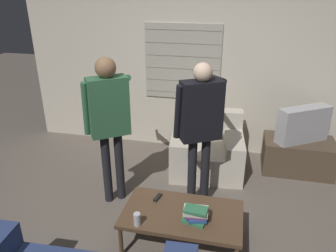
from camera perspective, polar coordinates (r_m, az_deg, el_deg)
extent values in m
plane|color=#665B51|center=(3.65, -0.55, -17.80)|extent=(16.00, 16.00, 0.00)
cube|color=beige|center=(4.86, 4.92, 10.08)|extent=(5.20, 0.06, 2.55)
cube|color=#A8A393|center=(4.84, 2.53, 11.02)|extent=(1.11, 0.02, 1.09)
cube|color=gray|center=(4.94, 2.41, 5.85)|extent=(1.09, 0.00, 0.01)
cube|color=gray|center=(4.89, 2.45, 7.88)|extent=(1.09, 0.00, 0.01)
cube|color=gray|center=(4.85, 2.48, 9.95)|extent=(1.09, 0.00, 0.01)
cube|color=gray|center=(4.80, 2.52, 12.05)|extent=(1.09, 0.00, 0.01)
cube|color=gray|center=(4.77, 2.56, 14.19)|extent=(1.09, 0.00, 0.01)
cube|color=gray|center=(4.74, 2.60, 16.36)|extent=(1.09, 0.00, 0.01)
cube|color=beige|center=(4.57, 6.72, -5.58)|extent=(1.02, 0.93, 0.38)
cube|color=beige|center=(4.69, 7.02, 0.54)|extent=(0.96, 0.29, 0.41)
cube|color=beige|center=(4.46, 11.44, -2.70)|extent=(0.32, 0.86, 0.17)
cube|color=beige|center=(4.46, 2.33, -2.24)|extent=(0.32, 0.86, 0.17)
cube|color=brown|center=(3.28, 2.50, -15.12)|extent=(1.15, 0.65, 0.04)
cylinder|color=brown|center=(3.72, -5.12, -13.55)|extent=(0.04, 0.04, 0.34)
cylinder|color=brown|center=(3.59, 12.04, -15.58)|extent=(0.04, 0.04, 0.34)
cylinder|color=brown|center=(3.31, -8.20, -19.28)|extent=(0.04, 0.04, 0.34)
cube|color=#4C3D2D|center=(4.86, 21.63, -4.82)|extent=(0.92, 0.54, 0.46)
cube|color=#B2B2B7|center=(4.67, 22.48, 0.24)|extent=(0.71, 0.56, 0.48)
cube|color=#3D4738|center=(4.74, 21.68, 0.71)|extent=(0.52, 0.34, 0.39)
cylinder|color=black|center=(3.89, -10.61, -7.34)|extent=(0.10, 0.10, 0.87)
cylinder|color=black|center=(3.92, -8.43, -6.94)|extent=(0.10, 0.10, 0.87)
cube|color=#336642|center=(3.58, -10.32, 3.34)|extent=(0.46, 0.41, 0.65)
sphere|color=#846042|center=(3.46, -10.84, 9.94)|extent=(0.22, 0.22, 0.22)
cylinder|color=#336642|center=(3.59, -14.11, 2.86)|extent=(0.15, 0.17, 0.62)
cylinder|color=#336642|center=(3.84, -8.16, 8.08)|extent=(0.41, 0.54, 0.25)
cube|color=black|center=(4.14, -9.18, 7.84)|extent=(0.07, 0.07, 0.13)
cylinder|color=black|center=(3.76, 4.20, -8.20)|extent=(0.10, 0.10, 0.86)
cylinder|color=black|center=(3.81, 6.43, -7.82)|extent=(0.10, 0.10, 0.86)
cube|color=black|center=(3.45, 5.79, 2.67)|extent=(0.48, 0.39, 0.65)
sphere|color=beige|center=(3.33, 6.08, 9.29)|extent=(0.20, 0.20, 0.20)
cylinder|color=black|center=(3.42, 1.76, 2.38)|extent=(0.14, 0.17, 0.62)
cylinder|color=black|center=(3.73, 7.66, 8.37)|extent=(0.36, 0.57, 0.14)
cube|color=black|center=(4.01, 5.89, 9.03)|extent=(0.05, 0.05, 0.13)
cube|color=#33754C|center=(3.18, 4.66, -15.94)|extent=(0.24, 0.20, 0.03)
cube|color=#284C89|center=(3.17, 5.05, -15.42)|extent=(0.20, 0.21, 0.03)
cube|color=#75387F|center=(3.14, 4.83, -15.06)|extent=(0.20, 0.16, 0.03)
cube|color=beige|center=(3.13, 4.85, -14.54)|extent=(0.24, 0.17, 0.04)
cube|color=#33754C|center=(3.09, 4.88, -14.36)|extent=(0.22, 0.15, 0.03)
cylinder|color=silver|center=(3.11, -5.40, -15.87)|extent=(0.07, 0.07, 0.12)
cylinder|color=silver|center=(3.07, -5.45, -14.96)|extent=(0.06, 0.06, 0.00)
cube|color=black|center=(3.44, -1.81, -12.33)|extent=(0.07, 0.14, 0.02)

